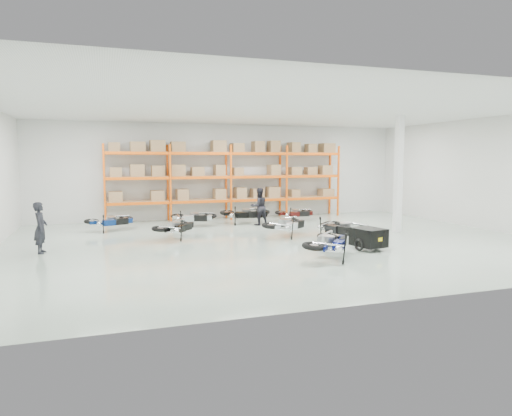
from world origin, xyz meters
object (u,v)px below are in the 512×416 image
object	(u,v)px
moto_back_c	(246,211)
person_back	(259,207)
moto_black_far_left	(176,224)
moto_back_d	(296,211)
moto_silver_left	(287,221)
moto_blue_centre	(330,238)
moto_back_a	(111,218)
moto_touring_right	(343,224)
person_left	(40,228)
trailer	(368,237)
moto_back_b	(193,214)

from	to	relation	value
moto_back_c	person_back	size ratio (longest dim) A/B	1.19
moto_black_far_left	moto_back_c	world-z (taller)	moto_back_c
moto_back_d	person_back	size ratio (longest dim) A/B	0.98
moto_silver_left	person_back	distance (m)	3.14
moto_silver_left	person_back	xyz separation A→B (m)	(-0.03, 3.13, 0.23)
moto_blue_centre	moto_back_a	xyz separation A→B (m)	(-5.80, 7.32, -0.08)
moto_back_c	moto_back_a	bearing A→B (deg)	102.10
moto_blue_centre	moto_back_d	bearing A→B (deg)	-66.09
moto_touring_right	person_left	world-z (taller)	person_left
trailer	person_left	size ratio (longest dim) A/B	1.08
moto_blue_centre	moto_touring_right	bearing A→B (deg)	-86.11
moto_silver_left	moto_back_b	size ratio (longest dim) A/B	1.12
moto_back_d	person_left	distance (m)	11.01
moto_black_far_left	moto_back_d	world-z (taller)	moto_black_far_left
moto_silver_left	moto_back_d	distance (m)	4.26
moto_silver_left	moto_back_c	size ratio (longest dim) A/B	0.98
moto_touring_right	person_left	bearing A→B (deg)	157.24
moto_blue_centre	person_back	bearing A→B (deg)	-51.94
trailer	person_back	bearing A→B (deg)	90.56
trailer	person_left	bearing A→B (deg)	151.88
moto_blue_centre	person_left	bearing A→B (deg)	16.69
moto_touring_right	moto_back_d	size ratio (longest dim) A/B	1.23
moto_back_a	moto_back_c	world-z (taller)	moto_back_c
moto_back_a	person_back	size ratio (longest dim) A/B	1.04
moto_silver_left	person_left	world-z (taller)	person_left
moto_black_far_left	moto_back_b	distance (m)	2.97
moto_back_a	moto_back_d	size ratio (longest dim) A/B	1.06
moto_back_a	moto_black_far_left	bearing A→B (deg)	-158.39
moto_black_far_left	moto_back_a	bearing A→B (deg)	-11.12
moto_silver_left	trailer	size ratio (longest dim) A/B	1.12
moto_back_a	person_left	distance (m)	4.39
moto_blue_centre	moto_black_far_left	xyz separation A→B (m)	(-3.62, 4.78, -0.06)
person_left	person_back	world-z (taller)	person_back
trailer	moto_back_d	size ratio (longest dim) A/B	1.06
moto_black_far_left	moto_back_a	distance (m)	3.35
moto_touring_right	moto_back_c	distance (m)	5.61
moto_back_a	moto_touring_right	bearing A→B (deg)	-142.44
moto_blue_centre	moto_touring_right	distance (m)	2.94
moto_back_c	trailer	bearing A→B (deg)	-155.81
moto_silver_left	person_back	size ratio (longest dim) A/B	1.16
moto_black_far_left	moto_back_d	size ratio (longest dim) A/B	1.10
moto_back_b	moto_silver_left	bearing A→B (deg)	-124.80
moto_black_far_left	person_back	world-z (taller)	person_back
moto_blue_centre	moto_black_far_left	distance (m)	6.00
moto_back_a	moto_back_c	distance (m)	5.68
moto_back_d	moto_black_far_left	bearing A→B (deg)	116.67
trailer	person_left	xyz separation A→B (m)	(-9.61, 2.70, 0.38)
moto_silver_left	moto_black_far_left	distance (m)	4.03
moto_blue_centre	moto_back_c	world-z (taller)	moto_blue_centre
moto_touring_right	person_back	size ratio (longest dim) A/B	1.21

